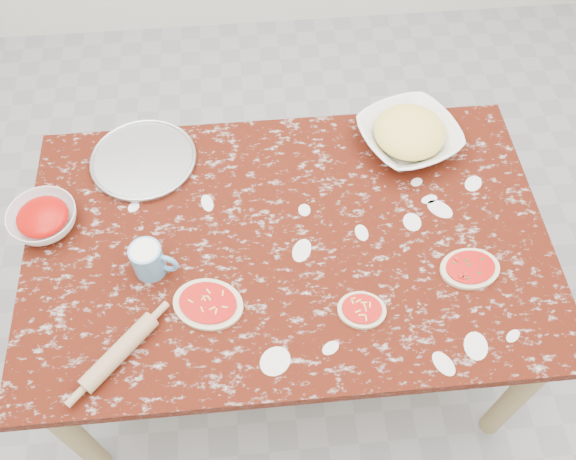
% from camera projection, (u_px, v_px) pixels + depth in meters
% --- Properties ---
extents(ground, '(4.00, 4.00, 0.00)m').
position_uv_depth(ground, '(288.00, 338.00, 2.49)').
color(ground, gray).
extents(worktable, '(1.60, 1.00, 0.75)m').
position_uv_depth(worktable, '(288.00, 253.00, 1.94)').
color(worktable, '#3A0F06').
rests_on(worktable, ground).
extents(pizza_tray, '(0.37, 0.37, 0.01)m').
position_uv_depth(pizza_tray, '(144.00, 160.00, 2.03)').
color(pizza_tray, '#B2B2B7').
rests_on(pizza_tray, worktable).
extents(sauce_bowl, '(0.21, 0.21, 0.07)m').
position_uv_depth(sauce_bowl, '(44.00, 219.00, 1.87)').
color(sauce_bowl, white).
rests_on(sauce_bowl, worktable).
extents(cheese_bowl, '(0.41, 0.41, 0.08)m').
position_uv_depth(cheese_bowl, '(409.00, 137.00, 2.04)').
color(cheese_bowl, white).
rests_on(cheese_bowl, worktable).
extents(flour_mug, '(0.14, 0.09, 0.11)m').
position_uv_depth(flour_mug, '(149.00, 260.00, 1.76)').
color(flour_mug, '#558BB7').
rests_on(flour_mug, worktable).
extents(pizza_left, '(0.24, 0.22, 0.02)m').
position_uv_depth(pizza_left, '(208.00, 304.00, 1.74)').
color(pizza_left, beige).
rests_on(pizza_left, worktable).
extents(pizza_mid, '(0.16, 0.14, 0.02)m').
position_uv_depth(pizza_mid, '(362.00, 310.00, 1.73)').
color(pizza_mid, beige).
rests_on(pizza_mid, worktable).
extents(pizza_right, '(0.19, 0.15, 0.02)m').
position_uv_depth(pizza_right, '(470.00, 268.00, 1.80)').
color(pizza_right, beige).
rests_on(pizza_right, worktable).
extents(rolling_pin, '(0.21, 0.22, 0.05)m').
position_uv_depth(rolling_pin, '(119.00, 352.00, 1.64)').
color(rolling_pin, tan).
rests_on(rolling_pin, worktable).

